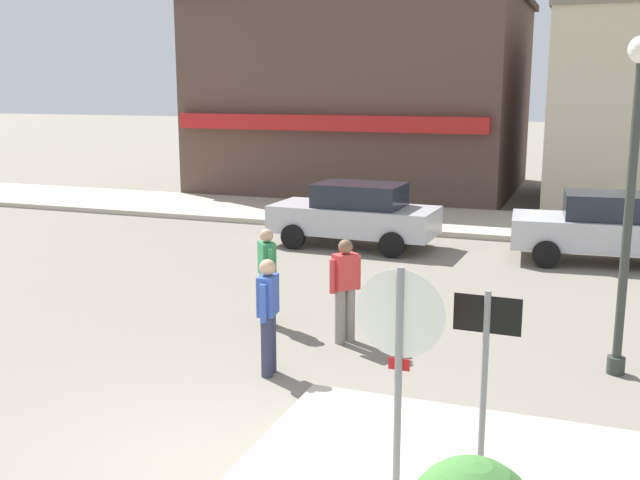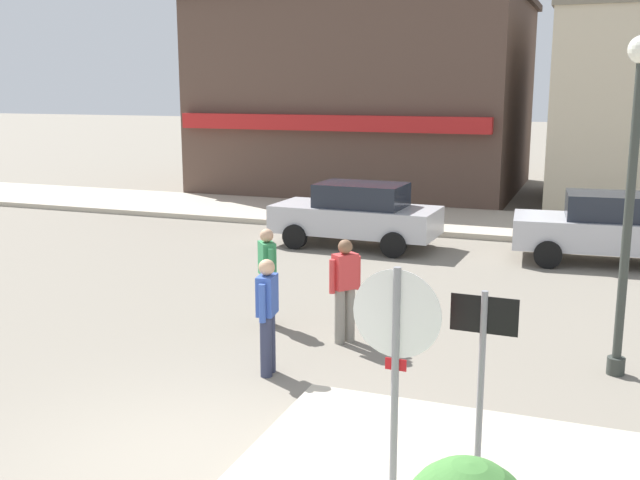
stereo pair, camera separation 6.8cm
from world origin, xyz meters
The scene contains 11 objects.
ground_plane centered at (0.00, 0.00, 0.00)m, with size 160.00×160.00×0.00m, color gray.
kerb_far centered at (0.00, 14.74, 0.07)m, with size 80.00×4.00×0.15m, color #B7AD99.
stop_sign centered at (2.19, 0.01, 1.52)m, with size 0.82×0.07×2.30m.
one_way_sign centered at (2.93, 0.22, 1.33)m, with size 0.60×0.06×2.10m.
lamp_post centered at (4.18, 4.23, 2.96)m, with size 0.36×0.36×4.54m.
parked_car_nearest centered at (-1.69, 10.91, 0.81)m, with size 4.06×1.99×1.56m.
parked_car_second centered at (4.06, 11.18, 0.81)m, with size 4.13×2.14×1.56m.
pedestrian_crossing_near centered at (-1.17, 4.54, 0.87)m, with size 0.42×0.48×1.61m.
pedestrian_crossing_far centered at (0.30, 4.17, 0.87)m, with size 0.41×0.49×1.61m.
pedestrian_kerb_side centered at (-0.26, 2.56, 0.87)m, with size 0.27×0.56×1.61m.
building_corner_shop centered at (-4.53, 21.45, 3.52)m, with size 11.35×9.92×7.03m.
Camera 2 is at (3.80, -6.21, 3.86)m, focal length 42.00 mm.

